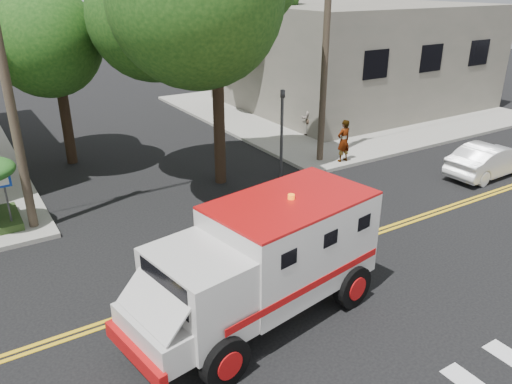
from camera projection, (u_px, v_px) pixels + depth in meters
ground at (282, 264)px, 14.20m from camera, size 100.00×100.00×0.00m
sidewalk_ne at (337, 107)px, 31.28m from camera, size 17.00×17.00×0.15m
building_right at (353, 54)px, 31.19m from camera, size 14.00×12.00×6.00m
utility_pole_left at (8, 91)px, 14.40m from camera, size 0.28×0.28×9.00m
utility_pole_right at (325, 59)px, 20.34m from camera, size 0.28×0.28×9.00m
tree_left at (61, 27)px, 19.85m from camera, size 4.48×4.20×7.70m
tree_right at (255, 6)px, 28.42m from camera, size 4.80×4.50×8.20m
traffic_signal at (282, 125)px, 19.55m from camera, size 0.15×0.18×3.60m
accessibility_sign at (6, 193)px, 15.47m from camera, size 0.45×0.10×2.02m
armored_truck at (265, 257)px, 11.42m from camera, size 6.52×3.34×2.84m
parked_sedan at (489, 160)px, 20.39m from camera, size 4.16×1.59×1.35m
pedestrian_a at (344, 141)px, 21.48m from camera, size 0.69×0.47×1.85m
pedestrian_b at (309, 118)px, 25.17m from camera, size 1.05×0.99×1.71m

